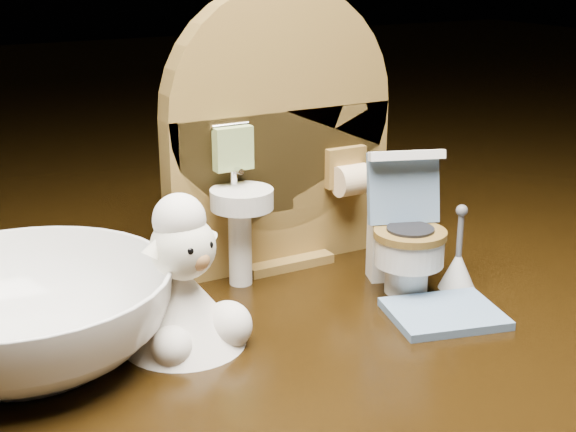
# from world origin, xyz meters

# --- Properties ---
(backdrop_panel) EXTENTS (0.13, 0.05, 0.15)m
(backdrop_panel) POSITION_xyz_m (-0.00, 0.06, 0.07)
(backdrop_panel) COLOR olive
(backdrop_panel) RESTS_ON ground
(toy_toilet) EXTENTS (0.04, 0.05, 0.07)m
(toy_toilet) POSITION_xyz_m (0.04, 0.00, 0.03)
(toy_toilet) COLOR white
(toy_toilet) RESTS_ON ground
(bath_mat) EXTENTS (0.06, 0.05, 0.00)m
(bath_mat) POSITION_xyz_m (0.03, -0.04, 0.00)
(bath_mat) COLOR #6180A2
(bath_mat) RESTS_ON ground
(toilet_brush) EXTENTS (0.02, 0.02, 0.04)m
(toilet_brush) POSITION_xyz_m (0.06, -0.01, 0.01)
(toilet_brush) COLOR white
(toilet_brush) RESTS_ON ground
(plush_lamb) EXTENTS (0.05, 0.05, 0.07)m
(plush_lamb) POSITION_xyz_m (-0.08, -0.00, 0.02)
(plush_lamb) COLOR white
(plush_lamb) RESTS_ON ground
(ceramic_bowl) EXTENTS (0.15, 0.15, 0.04)m
(ceramic_bowl) POSITION_xyz_m (-0.15, 0.02, 0.02)
(ceramic_bowl) COLOR white
(ceramic_bowl) RESTS_ON ground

